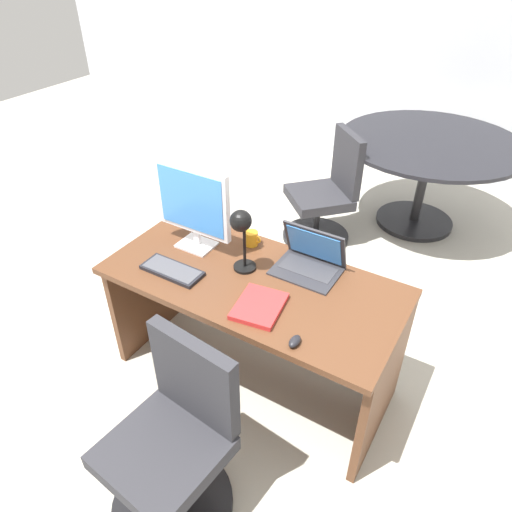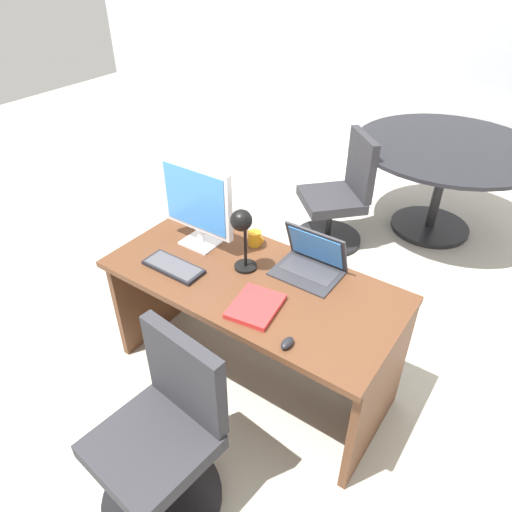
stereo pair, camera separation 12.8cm
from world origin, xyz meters
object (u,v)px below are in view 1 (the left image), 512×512
object	(u,v)px
mouse	(295,341)
meeting_table	(427,161)
monitor	(193,203)
keyboard	(172,270)
laptop	(311,256)
book	(259,306)
desk_lamp	(241,228)
meeting_chair_near	(326,199)
coffee_mug	(252,238)
desk	(257,306)
office_chair	(175,450)

from	to	relation	value
mouse	meeting_table	world-z (taller)	meeting_table
monitor	keyboard	xyz separation A→B (m)	(0.04, -0.26, -0.26)
monitor	laptop	bearing A→B (deg)	13.40
mouse	book	world-z (taller)	mouse
desk_lamp	meeting_chair_near	distance (m)	1.71
monitor	meeting_chair_near	world-z (taller)	monitor
desk_lamp	coffee_mug	xyz separation A→B (m)	(-0.08, 0.23, -0.22)
coffee_mug	meeting_table	distance (m)	2.06
laptop	mouse	bearing A→B (deg)	-70.96
monitor	meeting_table	world-z (taller)	monitor
desk	meeting_table	xyz separation A→B (m)	(0.33, 2.21, 0.08)
laptop	book	xyz separation A→B (m)	(-0.06, -0.42, -0.06)
monitor	office_chair	size ratio (longest dim) A/B	0.53
desk	coffee_mug	world-z (taller)	coffee_mug
desk	book	size ratio (longest dim) A/B	5.36
mouse	coffee_mug	xyz separation A→B (m)	(-0.56, 0.56, 0.02)
office_chair	monitor	bearing A→B (deg)	120.34
laptop	coffee_mug	size ratio (longest dim) A/B	3.44
book	laptop	bearing A→B (deg)	81.22
coffee_mug	meeting_table	bearing A→B (deg)	76.13
laptop	meeting_table	xyz separation A→B (m)	(0.12, 2.01, -0.22)
desk_lamp	book	size ratio (longest dim) A/B	1.25
meeting_table	desk	bearing A→B (deg)	-98.42
office_chair	desk_lamp	bearing A→B (deg)	102.02
laptop	mouse	size ratio (longest dim) A/B	4.30
monitor	desk_lamp	xyz separation A→B (m)	(0.34, -0.06, -0.01)
laptop	office_chair	bearing A→B (deg)	-96.31
desk	meeting_table	size ratio (longest dim) A/B	1.04
office_chair	meeting_chair_near	bearing A→B (deg)	98.93
book	mouse	bearing A→B (deg)	-25.59
monitor	keyboard	distance (m)	0.37
mouse	book	xyz separation A→B (m)	(-0.25, 0.12, -0.00)
keyboard	meeting_table	xyz separation A→B (m)	(0.71, 2.42, -0.15)
mouse	coffee_mug	world-z (taller)	coffee_mug
laptop	meeting_table	size ratio (longest dim) A/B	0.23
desk_lamp	keyboard	bearing A→B (deg)	-146.62
desk_lamp	book	bearing A→B (deg)	-42.36
laptop	coffee_mug	distance (m)	0.38
desk	keyboard	bearing A→B (deg)	-150.69
book	office_chair	xyz separation A→B (m)	(-0.05, -0.62, -0.38)
desk	monitor	distance (m)	0.65
monitor	desk_lamp	distance (m)	0.35
keyboard	laptop	bearing A→B (deg)	34.61
meeting_chair_near	desk_lamp	bearing A→B (deg)	-82.72
meeting_chair_near	book	bearing A→B (deg)	-76.49
mouse	coffee_mug	distance (m)	0.79
desk_lamp	office_chair	world-z (taller)	desk_lamp
meeting_table	meeting_chair_near	xyz separation A→B (m)	(-0.61, -0.64, -0.23)
laptop	keyboard	size ratio (longest dim) A/B	1.01
laptop	keyboard	xyz separation A→B (m)	(-0.60, -0.41, -0.06)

